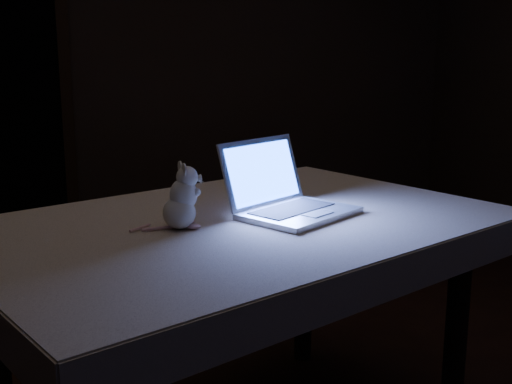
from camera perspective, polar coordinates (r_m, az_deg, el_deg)
name	(u,v)px	position (r m, az deg, el deg)	size (l,w,h in m)	color
back_wall	(154,59)	(4.72, -9.09, 11.56)	(4.50, 0.04, 2.60)	black
table	(240,343)	(2.17, -1.44, -13.23)	(1.54, 0.99, 0.83)	black
tablecloth	(245,241)	(2.00, -1.01, -4.34)	(1.66, 1.11, 0.11)	beige
laptop	(300,179)	(2.04, 3.94, 1.16)	(0.36, 0.31, 0.24)	silver
plush_mouse	(179,196)	(1.91, -6.88, -0.36)	(0.15, 0.15, 0.20)	white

